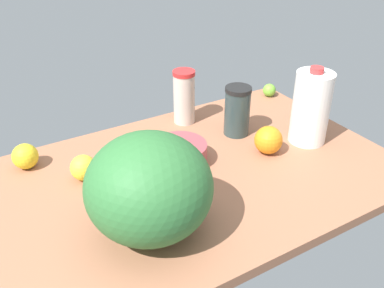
{
  "coord_description": "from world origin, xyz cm",
  "views": [
    {
      "loc": [
        52.19,
        87.76,
        73.81
      ],
      "look_at": [
        0.0,
        0.0,
        13.0
      ],
      "focal_mm": 40.0,
      "sensor_mm": 36.0,
      "label": 1
    }
  ],
  "objects_px": {
    "milk_jug": "(311,108)",
    "lemon_beside_bowl": "(25,156)",
    "lime_near_front": "(269,90)",
    "lemon_by_jug": "(83,168)",
    "tumbler_cup": "(184,97)",
    "mixing_bowl": "(180,153)",
    "shaker_bottle": "(237,111)",
    "watermelon": "(149,187)",
    "orange_far_back": "(268,140)"
  },
  "relations": [
    {
      "from": "milk_jug",
      "to": "lemon_beside_bowl",
      "type": "relative_size",
      "value": 3.33
    },
    {
      "from": "lime_near_front",
      "to": "lemon_by_jug",
      "type": "relative_size",
      "value": 0.69
    },
    {
      "from": "lime_near_front",
      "to": "lemon_beside_bowl",
      "type": "xyz_separation_m",
      "value": [
        0.94,
        0.03,
        0.01
      ]
    },
    {
      "from": "milk_jug",
      "to": "tumbler_cup",
      "type": "xyz_separation_m",
      "value": [
        0.28,
        -0.32,
        -0.02
      ]
    },
    {
      "from": "mixing_bowl",
      "to": "lime_near_front",
      "type": "distance_m",
      "value": 0.59
    },
    {
      "from": "milk_jug",
      "to": "tumbler_cup",
      "type": "distance_m",
      "value": 0.42
    },
    {
      "from": "mixing_bowl",
      "to": "tumbler_cup",
      "type": "distance_m",
      "value": 0.27
    },
    {
      "from": "milk_jug",
      "to": "shaker_bottle",
      "type": "height_order",
      "value": "milk_jug"
    },
    {
      "from": "mixing_bowl",
      "to": "watermelon",
      "type": "distance_m",
      "value": 0.32
    },
    {
      "from": "milk_jug",
      "to": "lemon_by_jug",
      "type": "distance_m",
      "value": 0.72
    },
    {
      "from": "watermelon",
      "to": "shaker_bottle",
      "type": "height_order",
      "value": "watermelon"
    },
    {
      "from": "mixing_bowl",
      "to": "tumbler_cup",
      "type": "height_order",
      "value": "tumbler_cup"
    },
    {
      "from": "watermelon",
      "to": "lime_near_front",
      "type": "distance_m",
      "value": 0.89
    },
    {
      "from": "orange_far_back",
      "to": "lemon_beside_bowl",
      "type": "distance_m",
      "value": 0.73
    },
    {
      "from": "watermelon",
      "to": "orange_far_back",
      "type": "distance_m",
      "value": 0.49
    },
    {
      "from": "mixing_bowl",
      "to": "lime_near_front",
      "type": "height_order",
      "value": "mixing_bowl"
    },
    {
      "from": "mixing_bowl",
      "to": "lemon_beside_bowl",
      "type": "xyz_separation_m",
      "value": [
        0.41,
        -0.21,
        0.01
      ]
    },
    {
      "from": "lemon_by_jug",
      "to": "milk_jug",
      "type": "bearing_deg",
      "value": 167.0
    },
    {
      "from": "watermelon",
      "to": "milk_jug",
      "type": "bearing_deg",
      "value": -168.39
    },
    {
      "from": "shaker_bottle",
      "to": "lemon_beside_bowl",
      "type": "distance_m",
      "value": 0.67
    },
    {
      "from": "lemon_beside_bowl",
      "to": "shaker_bottle",
      "type": "bearing_deg",
      "value": 167.22
    },
    {
      "from": "watermelon",
      "to": "lemon_beside_bowl",
      "type": "xyz_separation_m",
      "value": [
        0.2,
        -0.43,
        -0.09
      ]
    },
    {
      "from": "lemon_beside_bowl",
      "to": "lemon_by_jug",
      "type": "bearing_deg",
      "value": 131.63
    },
    {
      "from": "orange_far_back",
      "to": "lemon_by_jug",
      "type": "distance_m",
      "value": 0.56
    },
    {
      "from": "milk_jug",
      "to": "watermelon",
      "type": "distance_m",
      "value": 0.64
    },
    {
      "from": "mixing_bowl",
      "to": "lemon_by_jug",
      "type": "xyz_separation_m",
      "value": [
        0.28,
        -0.06,
        0.01
      ]
    },
    {
      "from": "mixing_bowl",
      "to": "shaker_bottle",
      "type": "xyz_separation_m",
      "value": [
        -0.25,
        -0.06,
        0.05
      ]
    },
    {
      "from": "tumbler_cup",
      "to": "orange_far_back",
      "type": "relative_size",
      "value": 2.16
    },
    {
      "from": "orange_far_back",
      "to": "tumbler_cup",
      "type": "bearing_deg",
      "value": -69.05
    },
    {
      "from": "lime_near_front",
      "to": "shaker_bottle",
      "type": "bearing_deg",
      "value": 31.69
    },
    {
      "from": "tumbler_cup",
      "to": "lime_near_front",
      "type": "relative_size",
      "value": 3.74
    },
    {
      "from": "lime_near_front",
      "to": "milk_jug",
      "type": "bearing_deg",
      "value": 70.36
    },
    {
      "from": "mixing_bowl",
      "to": "lemon_beside_bowl",
      "type": "bearing_deg",
      "value": -26.86
    },
    {
      "from": "milk_jug",
      "to": "lemon_by_jug",
      "type": "bearing_deg",
      "value": -13.0
    },
    {
      "from": "mixing_bowl",
      "to": "lime_near_front",
      "type": "bearing_deg",
      "value": -156.25
    },
    {
      "from": "mixing_bowl",
      "to": "lime_near_front",
      "type": "relative_size",
      "value": 3.27
    },
    {
      "from": "mixing_bowl",
      "to": "milk_jug",
      "type": "relative_size",
      "value": 0.66
    },
    {
      "from": "shaker_bottle",
      "to": "lemon_beside_bowl",
      "type": "height_order",
      "value": "shaker_bottle"
    },
    {
      "from": "watermelon",
      "to": "shaker_bottle",
      "type": "distance_m",
      "value": 0.54
    },
    {
      "from": "mixing_bowl",
      "to": "lime_near_front",
      "type": "xyz_separation_m",
      "value": [
        -0.54,
        -0.24,
        -0.01
      ]
    },
    {
      "from": "lime_near_front",
      "to": "lemon_by_jug",
      "type": "xyz_separation_m",
      "value": [
        0.82,
        0.17,
        0.01
      ]
    },
    {
      "from": "milk_jug",
      "to": "lemon_by_jug",
      "type": "xyz_separation_m",
      "value": [
        0.7,
        -0.16,
        -0.08
      ]
    },
    {
      "from": "mixing_bowl",
      "to": "milk_jug",
      "type": "xyz_separation_m",
      "value": [
        -0.42,
        0.1,
        0.09
      ]
    },
    {
      "from": "shaker_bottle",
      "to": "lemon_by_jug",
      "type": "bearing_deg",
      "value": -0.5
    },
    {
      "from": "mixing_bowl",
      "to": "tumbler_cup",
      "type": "bearing_deg",
      "value": -122.38
    },
    {
      "from": "shaker_bottle",
      "to": "milk_jug",
      "type": "bearing_deg",
      "value": 137.56
    },
    {
      "from": "milk_jug",
      "to": "lime_near_front",
      "type": "distance_m",
      "value": 0.37
    },
    {
      "from": "milk_jug",
      "to": "lime_near_front",
      "type": "bearing_deg",
      "value": -109.64
    },
    {
      "from": "milk_jug",
      "to": "lemon_beside_bowl",
      "type": "height_order",
      "value": "milk_jug"
    },
    {
      "from": "milk_jug",
      "to": "tumbler_cup",
      "type": "bearing_deg",
      "value": -48.94
    }
  ]
}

